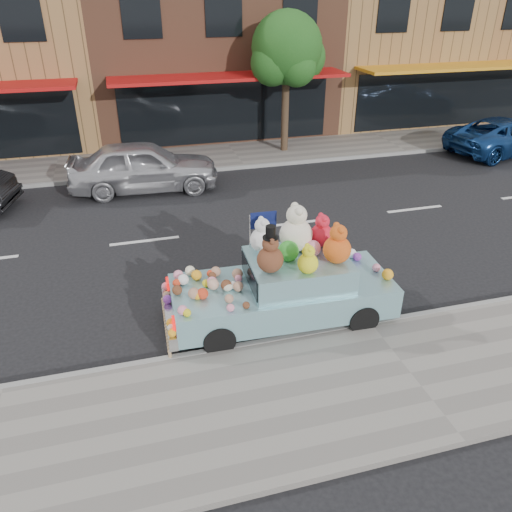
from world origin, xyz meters
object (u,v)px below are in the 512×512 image
object	(u,v)px
street_tree	(287,54)
car_blue	(506,136)
art_car	(284,283)
car_silver	(144,166)

from	to	relation	value
street_tree	car_blue	size ratio (longest dim) A/B	1.06
street_tree	art_car	world-z (taller)	street_tree
car_silver	car_blue	bearing A→B (deg)	-84.75
street_tree	car_silver	xyz separation A→B (m)	(-5.70, -2.76, -2.89)
street_tree	car_blue	distance (m)	9.27
street_tree	car_silver	world-z (taller)	street_tree
street_tree	car_blue	xyz separation A→B (m)	(8.44, -2.40, -3.01)
car_silver	art_car	bearing A→B (deg)	-161.43
car_silver	art_car	distance (m)	8.29
car_blue	street_tree	bearing A→B (deg)	64.46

